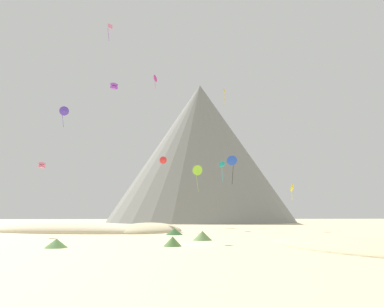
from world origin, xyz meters
TOP-DOWN VIEW (x-y plane):
  - ground_plane at (0.00, 0.00)m, footprint 400.00×400.00m
  - dune_foreground_left at (14.81, -5.33)m, footprint 16.99×24.84m
  - dune_foreground_right at (-18.97, 25.66)m, footprint 29.11×18.22m
  - dune_midground at (-5.11, 27.55)m, footprint 16.51×20.65m
  - bush_near_left at (-2.14, -2.12)m, footprint 2.53×2.53m
  - bush_scatter_east at (1.65, 5.34)m, footprint 2.60×2.60m
  - bush_ridge_crest at (-1.04, 16.98)m, footprint 2.60×2.60m
  - bush_low_patch at (-12.67, -2.59)m, footprint 2.66×2.66m
  - rock_massif at (14.85, 108.66)m, footprint 104.57×104.57m
  - kite_teal_mid at (12.37, 50.20)m, footprint 1.56×1.55m
  - kite_violet_high at (-15.18, 51.87)m, footprint 1.92×1.91m
  - kite_rainbow_low at (-20.99, 18.13)m, footprint 0.82×0.85m
  - kite_magenta_high at (-4.56, 56.68)m, footprint 1.45×2.12m
  - kite_gold_high at (14.52, 55.93)m, footprint 1.05×1.58m
  - kite_yellow_low at (21.85, 28.44)m, footprint 1.42×1.52m
  - kite_pink_high at (-13.43, 28.70)m, footprint 0.91×0.84m
  - kite_blue_low at (10.73, 30.53)m, footprint 2.04×1.13m
  - kite_lime_low at (6.33, 51.64)m, footprint 2.72×1.36m
  - kite_indigo_high at (-27.15, 51.41)m, footprint 2.38×1.12m
  - kite_red_low at (-2.63, 29.20)m, footprint 1.46×0.81m

SIDE VIEW (x-z plane):
  - ground_plane at x=0.00m, z-range 0.00..0.00m
  - dune_foreground_left at x=14.81m, z-range -0.85..0.85m
  - dune_foreground_right at x=-18.97m, z-range -1.74..1.74m
  - dune_midground at x=-5.11m, z-range -1.55..1.55m
  - bush_low_patch at x=-12.67m, z-range 0.00..0.82m
  - bush_near_left at x=-2.14m, z-range 0.00..0.92m
  - bush_ridge_crest at x=-1.04m, z-range 0.00..0.94m
  - bush_scatter_east at x=1.65m, z-range 0.00..1.09m
  - kite_yellow_low at x=21.85m, z-range 6.36..9.42m
  - kite_rainbow_low at x=-20.99m, z-range 9.85..10.68m
  - kite_red_low at x=-2.63m, z-range 12.30..13.70m
  - kite_blue_low at x=10.73m, z-range 10.45..16.11m
  - kite_lime_low at x=6.33m, z-range 10.61..17.29m
  - kite_teal_mid at x=12.37m, z-range 12.80..17.85m
  - rock_massif at x=14.85m, z-range -1.82..56.01m
  - kite_indigo_high at x=-27.15m, z-range 25.76..31.08m
  - kite_violet_high at x=-15.18m, z-range 34.79..36.35m
  - kite_gold_high at x=14.52m, z-range 34.53..39.03m
  - kite_pink_high at x=-13.43m, z-range 37.11..40.69m
  - kite_magenta_high at x=-4.56m, z-range 38.00..42.05m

